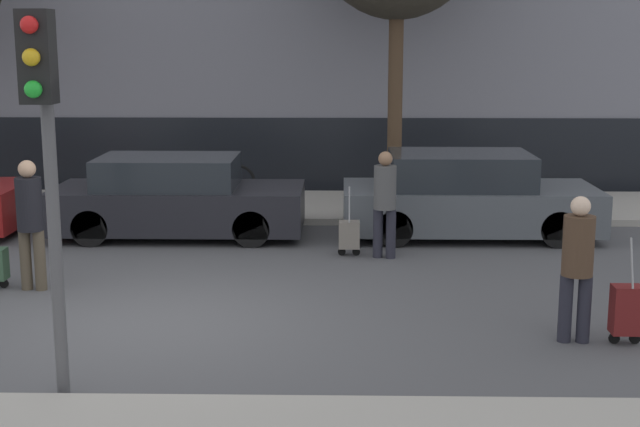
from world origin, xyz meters
The scene contains 11 objects.
ground_plane centered at (0.00, 0.00, 0.00)m, with size 80.00×80.00×0.00m, color #4C4C4F.
sidewalk_far centered at (0.00, 7.00, 0.06)m, with size 28.00×3.00×0.12m.
parked_car_1 centered at (-0.57, 4.60, 0.64)m, with size 4.18×1.77×1.35m.
parked_car_2 centered at (4.33, 4.72, 0.66)m, with size 4.23×1.88×1.41m.
pedestrian_left centered at (-1.89, 1.29, 0.99)m, with size 0.35×0.34×1.74m.
pedestrian_center centered at (2.87, 3.14, 0.92)m, with size 0.34×0.34×1.63m.
trolley_center centered at (2.33, 3.27, 0.33)m, with size 0.34×0.29×1.08m.
pedestrian_right centered at (4.77, -0.65, 0.92)m, with size 0.35×0.34×1.64m.
trolley_right centered at (5.31, -0.70, 0.39)m, with size 0.34×0.29×1.20m.
traffic_light centered at (-0.42, -2.36, 2.53)m, with size 0.28×0.47×3.54m.
parked_bicycle centered at (-0.37, 7.34, 0.49)m, with size 1.77×0.06×0.96m.
Camera 1 is at (2.16, -10.09, 3.30)m, focal length 50.00 mm.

